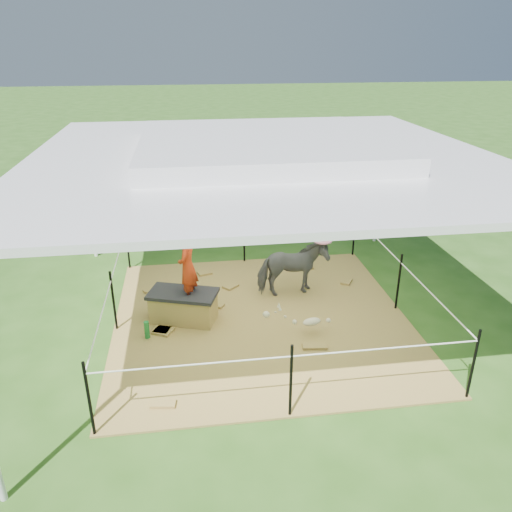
{
  "coord_description": "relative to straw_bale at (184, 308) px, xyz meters",
  "views": [
    {
      "loc": [
        -1.06,
        -6.83,
        4.12
      ],
      "look_at": [
        0.0,
        0.6,
        0.85
      ],
      "focal_mm": 35.0,
      "sensor_mm": 36.0,
      "label": 1
    }
  ],
  "objects": [
    {
      "name": "ground",
      "position": [
        1.22,
        -0.12,
        -0.25
      ],
      "size": [
        90.0,
        90.0,
        0.0
      ],
      "primitive_type": "plane",
      "color": "#2D5919",
      "rests_on": "ground"
    },
    {
      "name": "foal",
      "position": [
        1.9,
        -0.68,
        0.02
      ],
      "size": [
        0.92,
        0.64,
        0.47
      ],
      "primitive_type": null,
      "rotation": [
        0.0,
        0.0,
        0.21
      ],
      "color": "beige",
      "rests_on": "hay_patch"
    },
    {
      "name": "pink_hat",
      "position": [
        1.86,
        0.6,
        0.84
      ],
      "size": [
        0.31,
        0.31,
        0.14
      ],
      "primitive_type": "cylinder",
      "color": "pink",
      "rests_on": "pony"
    },
    {
      "name": "pony",
      "position": [
        1.86,
        0.6,
        0.27
      ],
      "size": [
        1.22,
        0.66,
        0.99
      ],
      "primitive_type": "imported",
      "rotation": [
        0.0,
        0.0,
        1.69
      ],
      "color": "#49494E",
      "rests_on": "hay_patch"
    },
    {
      "name": "straw_bale",
      "position": [
        0.0,
        0.0,
        0.0
      ],
      "size": [
        1.09,
        0.78,
        0.44
      ],
      "primitive_type": "cube",
      "rotation": [
        0.0,
        0.0,
        -0.32
      ],
      "color": "#AC913E",
      "rests_on": "hay_patch"
    },
    {
      "name": "trash_barrel",
      "position": [
        5.09,
        5.87,
        0.21
      ],
      "size": [
        0.61,
        0.61,
        0.93
      ],
      "primitive_type": "cylinder",
      "rotation": [
        0.0,
        0.0,
        -0.03
      ],
      "color": "blue",
      "rests_on": "ground"
    },
    {
      "name": "hay_patch",
      "position": [
        1.22,
        -0.12,
        -0.23
      ],
      "size": [
        4.6,
        4.6,
        0.03
      ],
      "primitive_type": "cube",
      "color": "brown",
      "rests_on": "ground"
    },
    {
      "name": "rope_fence",
      "position": [
        1.22,
        -0.12,
        0.39
      ],
      "size": [
        4.54,
        4.54,
        1.0
      ],
      "color": "black",
      "rests_on": "ground"
    },
    {
      "name": "distant_person",
      "position": [
        3.33,
        7.8,
        0.36
      ],
      "size": [
        0.61,
        0.49,
        1.21
      ],
      "primitive_type": "imported",
      "rotation": [
        0.0,
        0.0,
        3.2
      ],
      "color": "#3585C9",
      "rests_on": "ground"
    },
    {
      "name": "picnic_table_far",
      "position": [
        6.86,
        8.57,
        0.09
      ],
      "size": [
        1.88,
        1.55,
        0.68
      ],
      "primitive_type": "cube",
      "rotation": [
        0.0,
        0.0,
        -0.25
      ],
      "color": "brown",
      "rests_on": "ground"
    },
    {
      "name": "canopy_tent",
      "position": [
        1.22,
        -0.12,
        2.44
      ],
      "size": [
        6.3,
        6.3,
        2.9
      ],
      "color": "silver",
      "rests_on": "ground"
    },
    {
      "name": "woman",
      "position": [
        0.1,
        0.0,
        0.81
      ],
      "size": [
        0.4,
        0.5,
        1.18
      ],
      "primitive_type": "imported",
      "rotation": [
        0.0,
        0.0,
        -1.89
      ],
      "color": "red",
      "rests_on": "straw_bale"
    },
    {
      "name": "green_bottle",
      "position": [
        -0.55,
        -0.45,
        -0.08
      ],
      "size": [
        0.1,
        0.1,
        0.27
      ],
      "primitive_type": "cylinder",
      "rotation": [
        0.0,
        0.0,
        -0.32
      ],
      "color": "#1B7C2F",
      "rests_on": "hay_patch"
    },
    {
      "name": "picnic_table_near",
      "position": [
        3.34,
        8.59,
        0.18
      ],
      "size": [
        2.38,
        2.0,
        0.86
      ],
      "primitive_type": "cube",
      "rotation": [
        0.0,
        0.0,
        -0.28
      ],
      "color": "brown",
      "rests_on": "ground"
    },
    {
      "name": "dark_cloth",
      "position": [
        0.0,
        0.0,
        0.25
      ],
      "size": [
        1.17,
        0.85,
        0.05
      ],
      "primitive_type": "cube",
      "rotation": [
        0.0,
        0.0,
        -0.32
      ],
      "color": "black",
      "rests_on": "straw_bale"
    }
  ]
}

